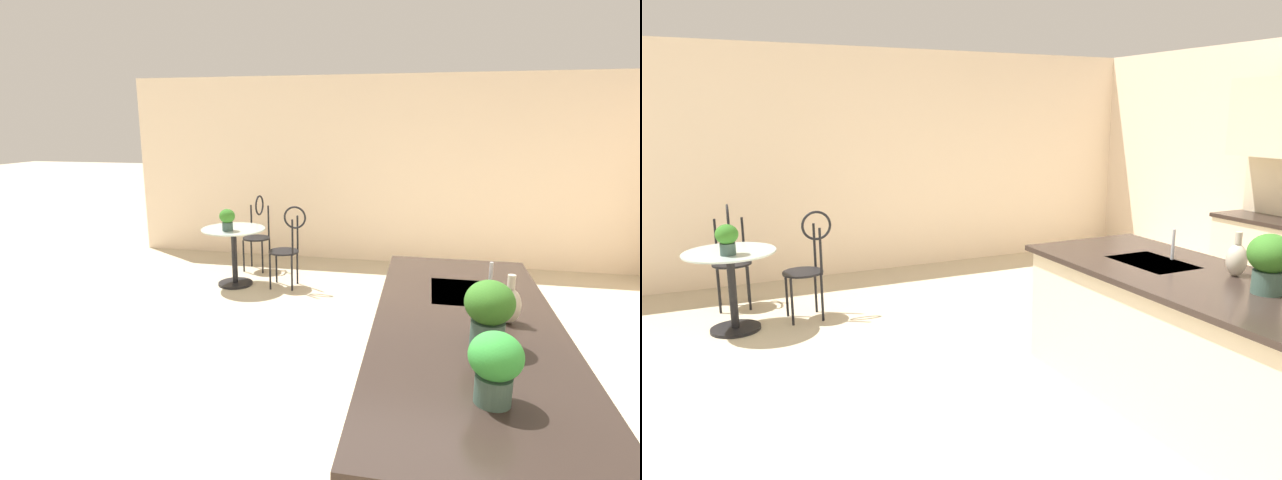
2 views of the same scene
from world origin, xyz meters
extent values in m
plane|color=beige|center=(0.00, 0.00, 0.00)|extent=(40.00, 40.00, 0.00)
cube|color=beige|center=(-4.26, 0.00, 1.35)|extent=(0.12, 7.80, 2.70)
cube|color=beige|center=(0.30, 0.85, 0.44)|extent=(2.70, 0.96, 0.88)
cube|color=#2D231E|center=(0.30, 0.85, 0.90)|extent=(2.80, 1.06, 0.04)
cube|color=#B2B5BA|center=(-0.25, 0.85, 0.91)|extent=(0.56, 0.40, 0.03)
cylinder|color=black|center=(-2.68, -1.77, 0.01)|extent=(0.44, 0.44, 0.03)
cylinder|color=black|center=(-2.68, -1.77, 0.38)|extent=(0.07, 0.07, 0.69)
cylinder|color=#B2C6C1|center=(-2.68, -1.77, 0.73)|extent=(0.80, 0.80, 0.01)
cylinder|color=black|center=(-2.59, -1.27, 0.23)|extent=(0.02, 0.02, 0.45)
cylinder|color=black|center=(-2.87, -1.28, 0.23)|extent=(0.02, 0.02, 0.45)
cylinder|color=black|center=(-2.59, -0.99, 0.23)|extent=(0.02, 0.02, 0.45)
cylinder|color=black|center=(-2.87, -1.00, 0.23)|extent=(0.02, 0.02, 0.45)
cylinder|color=black|center=(-2.73, -1.14, 0.46)|extent=(0.39, 0.39, 0.02)
cylinder|color=black|center=(-2.60, -0.98, 0.68)|extent=(0.02, 0.02, 0.45)
cylinder|color=black|center=(-2.86, -0.99, 0.68)|extent=(0.02, 0.02, 0.45)
torus|color=black|center=(-2.73, -0.99, 0.90)|extent=(0.03, 0.28, 0.28)
cylinder|color=black|center=(-3.23, -1.59, 0.23)|extent=(0.03, 0.03, 0.45)
cylinder|color=black|center=(-3.24, -1.87, 0.23)|extent=(0.03, 0.03, 0.45)
cylinder|color=black|center=(-3.51, -1.57, 0.23)|extent=(0.03, 0.03, 0.45)
cylinder|color=black|center=(-3.52, -1.85, 0.23)|extent=(0.03, 0.03, 0.45)
cylinder|color=black|center=(-3.37, -1.72, 0.46)|extent=(0.40, 0.40, 0.02)
cylinder|color=black|center=(-3.52, -1.58, 0.68)|extent=(0.03, 0.03, 0.45)
cylinder|color=black|center=(-3.53, -1.84, 0.68)|extent=(0.03, 0.03, 0.45)
torus|color=black|center=(-3.52, -1.71, 0.90)|extent=(0.28, 0.04, 0.28)
cylinder|color=#B2B5BA|center=(-0.25, 1.03, 1.03)|extent=(0.02, 0.02, 0.22)
cylinder|color=#385147|center=(-2.54, -1.79, 0.79)|extent=(0.13, 0.13, 0.10)
ellipsoid|color=#327423|center=(-2.54, -1.79, 0.92)|extent=(0.19, 0.19, 0.17)
cylinder|color=#385147|center=(1.15, 0.89, 0.98)|extent=(0.15, 0.15, 0.12)
ellipsoid|color=green|center=(1.15, 0.89, 1.13)|extent=(0.22, 0.22, 0.20)
cylinder|color=#385147|center=(0.60, 0.92, 0.99)|extent=(0.17, 0.17, 0.14)
ellipsoid|color=#306720|center=(0.60, 0.92, 1.16)|extent=(0.25, 0.25, 0.23)
ellipsoid|color=#BCB29E|center=(0.25, 1.08, 1.02)|extent=(0.13, 0.13, 0.21)
cylinder|color=#BCB29E|center=(0.25, 1.08, 1.17)|extent=(0.04, 0.04, 0.08)
camera|label=1|loc=(3.10, 0.59, 2.05)|focal=28.05mm
camera|label=2|loc=(2.84, -2.08, 1.95)|focal=33.39mm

